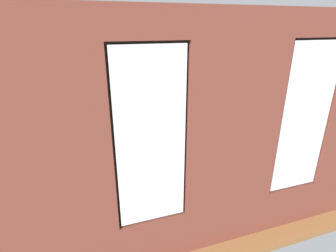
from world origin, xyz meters
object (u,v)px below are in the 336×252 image
at_px(cup_ceramic, 149,142).
at_px(potted_plant_corner_near_left, 226,104).
at_px(potted_plant_by_left_couch, 230,120).
at_px(potted_plant_between_couches, 242,170).
at_px(potted_plant_foreground_right, 51,123).
at_px(potted_plant_corner_far_left, 336,158).
at_px(tv_flatscreen, 28,133).
at_px(potted_plant_near_tv, 54,158).
at_px(potted_plant_beside_window_right, 106,185).
at_px(remote_gray, 134,148).
at_px(coffee_table, 149,146).
at_px(couch_by_window, 172,202).
at_px(candle_jar, 162,137).
at_px(remote_silver, 155,145).
at_px(couch_left, 273,141).
at_px(potted_plant_mid_room_small, 194,131).
at_px(papasan_chair, 107,121).
at_px(media_console, 34,158).

xyz_separation_m(cup_ceramic, potted_plant_corner_near_left, (-3.14, -1.88, 0.10)).
bearing_deg(potted_plant_by_left_couch, potted_plant_between_couches, 62.16).
height_order(potted_plant_foreground_right, potted_plant_corner_far_left, potted_plant_corner_far_left).
xyz_separation_m(tv_flatscreen, potted_plant_by_left_couch, (-5.12, -0.27, -0.40)).
xyz_separation_m(potted_plant_by_left_couch, potted_plant_near_tv, (4.58, 1.36, 0.24)).
bearing_deg(potted_plant_beside_window_right, potted_plant_corner_near_left, -136.63).
height_order(remote_gray, tv_flatscreen, tv_flatscreen).
distance_m(coffee_table, remote_gray, 0.42).
bearing_deg(potted_plant_near_tv, cup_ceramic, -161.76).
bearing_deg(couch_by_window, potted_plant_corner_far_left, 178.22).
height_order(remote_gray, potted_plant_corner_far_left, potted_plant_corner_far_left).
distance_m(candle_jar, potted_plant_between_couches, 2.34).
relative_size(remote_silver, potted_plant_near_tv, 0.12).
bearing_deg(couch_left, potted_plant_mid_room_small, -129.03).
bearing_deg(potted_plant_mid_room_small, potted_plant_corner_near_left, -141.06).
height_order(cup_ceramic, potted_plant_corner_far_left, potted_plant_corner_far_left).
bearing_deg(tv_flatscreen, potted_plant_corner_near_left, -165.62).
distance_m(cup_ceramic, potted_plant_between_couches, 2.35).
bearing_deg(remote_gray, potted_plant_foreground_right, -61.48).
xyz_separation_m(potted_plant_corner_far_left, potted_plant_near_tv, (5.12, -1.55, 0.11)).
relative_size(potted_plant_foreground_right, potted_plant_near_tv, 0.63).
distance_m(remote_gray, papasan_chair, 1.91).
bearing_deg(remote_silver, cup_ceramic, -95.31).
bearing_deg(potted_plant_corner_far_left, couch_by_window, -1.78).
distance_m(media_console, potted_plant_foreground_right, 1.47).
distance_m(coffee_table, potted_plant_corner_far_left, 3.84).
bearing_deg(papasan_chair, couch_by_window, 98.50).
bearing_deg(remote_gray, cup_ceramic, -177.05).
distance_m(candle_jar, potted_plant_corner_far_left, 3.64).
relative_size(couch_by_window, coffee_table, 1.31).
distance_m(coffee_table, potted_plant_corner_near_left, 3.67).
bearing_deg(potted_plant_corner_far_left, potted_plant_beside_window_right, 0.17).
bearing_deg(couch_by_window, potted_plant_near_tv, -38.85).
xyz_separation_m(couch_left, potted_plant_foreground_right, (5.22, -2.50, 0.23)).
relative_size(remote_gray, potted_plant_mid_room_small, 0.32).
xyz_separation_m(couch_by_window, potted_plant_corner_near_left, (-3.33, -3.99, 0.22)).
height_order(candle_jar, remote_silver, candle_jar).
bearing_deg(cup_ceramic, remote_silver, 128.28).
xyz_separation_m(coffee_table, potted_plant_between_couches, (-1.14, 2.05, 0.28)).
bearing_deg(potted_plant_corner_far_left, couch_left, -84.54).
xyz_separation_m(potted_plant_by_left_couch, potted_plant_corner_far_left, (-0.55, 2.91, 0.13)).
relative_size(potted_plant_between_couches, potted_plant_corner_near_left, 1.16).
bearing_deg(potted_plant_by_left_couch, cup_ceramic, 15.16).
bearing_deg(candle_jar, potted_plant_by_left_couch, -166.02).
bearing_deg(papasan_chair, candle_jar, 125.15).
bearing_deg(potted_plant_near_tv, potted_plant_corner_far_left, 163.14).
height_order(couch_left, remote_silver, couch_left).
relative_size(couch_left, candle_jar, 15.03).
xyz_separation_m(couch_by_window, potted_plant_by_left_couch, (-2.78, -2.81, 0.14)).
relative_size(media_console, potted_plant_corner_near_left, 1.01).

